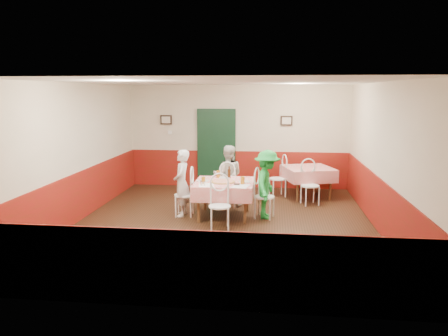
# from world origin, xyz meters

# --- Properties ---
(floor) EXTENTS (7.00, 7.00, 0.00)m
(floor) POSITION_xyz_m (0.00, 0.00, 0.00)
(floor) COLOR black
(floor) RESTS_ON ground
(ceiling) EXTENTS (7.00, 7.00, 0.00)m
(ceiling) POSITION_xyz_m (0.00, 0.00, 2.80)
(ceiling) COLOR white
(ceiling) RESTS_ON back_wall
(back_wall) EXTENTS (6.00, 0.10, 2.80)m
(back_wall) POSITION_xyz_m (0.00, 3.50, 1.40)
(back_wall) COLOR beige
(back_wall) RESTS_ON ground
(front_wall) EXTENTS (6.00, 0.10, 2.80)m
(front_wall) POSITION_xyz_m (0.00, -3.50, 1.40)
(front_wall) COLOR beige
(front_wall) RESTS_ON ground
(left_wall) EXTENTS (0.10, 7.00, 2.80)m
(left_wall) POSITION_xyz_m (-3.00, 0.00, 1.40)
(left_wall) COLOR beige
(left_wall) RESTS_ON ground
(right_wall) EXTENTS (0.10, 7.00, 2.80)m
(right_wall) POSITION_xyz_m (3.00, 0.00, 1.40)
(right_wall) COLOR beige
(right_wall) RESTS_ON ground
(wainscot_back) EXTENTS (6.00, 0.03, 1.00)m
(wainscot_back) POSITION_xyz_m (0.00, 3.48, 0.50)
(wainscot_back) COLOR maroon
(wainscot_back) RESTS_ON ground
(wainscot_front) EXTENTS (6.00, 0.03, 1.00)m
(wainscot_front) POSITION_xyz_m (0.00, -3.48, 0.50)
(wainscot_front) COLOR maroon
(wainscot_front) RESTS_ON ground
(wainscot_left) EXTENTS (0.03, 7.00, 1.00)m
(wainscot_left) POSITION_xyz_m (-2.98, 0.00, 0.50)
(wainscot_left) COLOR maroon
(wainscot_left) RESTS_ON ground
(wainscot_right) EXTENTS (0.03, 7.00, 1.00)m
(wainscot_right) POSITION_xyz_m (2.98, 0.00, 0.50)
(wainscot_right) COLOR maroon
(wainscot_right) RESTS_ON ground
(door) EXTENTS (0.96, 0.06, 2.10)m
(door) POSITION_xyz_m (-0.60, 3.45, 1.05)
(door) COLOR black
(door) RESTS_ON ground
(picture_left) EXTENTS (0.32, 0.03, 0.26)m
(picture_left) POSITION_xyz_m (-2.00, 3.45, 1.85)
(picture_left) COLOR black
(picture_left) RESTS_ON back_wall
(picture_right) EXTENTS (0.32, 0.03, 0.26)m
(picture_right) POSITION_xyz_m (1.30, 3.45, 1.85)
(picture_right) COLOR black
(picture_right) RESTS_ON back_wall
(thermostat) EXTENTS (0.10, 0.03, 0.10)m
(thermostat) POSITION_xyz_m (-1.90, 3.45, 1.50)
(thermostat) COLOR white
(thermostat) RESTS_ON back_wall
(main_table) EXTENTS (1.24, 1.24, 0.77)m
(main_table) POSITION_xyz_m (-0.05, 0.51, 0.38)
(main_table) COLOR red
(main_table) RESTS_ON ground
(second_table) EXTENTS (1.40, 1.40, 0.77)m
(second_table) POSITION_xyz_m (1.84, 2.49, 0.38)
(second_table) COLOR red
(second_table) RESTS_ON ground
(chair_left) EXTENTS (0.44, 0.44, 0.90)m
(chair_left) POSITION_xyz_m (-0.90, 0.49, 0.45)
(chair_left) COLOR white
(chair_left) RESTS_ON ground
(chair_right) EXTENTS (0.51, 0.51, 0.90)m
(chair_right) POSITION_xyz_m (0.80, 0.52, 0.45)
(chair_right) COLOR white
(chair_right) RESTS_ON ground
(chair_far) EXTENTS (0.45, 0.45, 0.90)m
(chair_far) POSITION_xyz_m (-0.06, 1.36, 0.45)
(chair_far) COLOR white
(chair_far) RESTS_ON ground
(chair_near) EXTENTS (0.48, 0.48, 0.90)m
(chair_near) POSITION_xyz_m (-0.04, -0.34, 0.45)
(chair_near) COLOR white
(chair_near) RESTS_ON ground
(chair_second_a) EXTENTS (0.53, 0.53, 0.90)m
(chair_second_a) POSITION_xyz_m (1.09, 2.49, 0.45)
(chair_second_a) COLOR white
(chair_second_a) RESTS_ON ground
(chair_second_b) EXTENTS (0.53, 0.53, 0.90)m
(chair_second_b) POSITION_xyz_m (1.84, 1.74, 0.45)
(chair_second_b) COLOR white
(chair_second_b) RESTS_ON ground
(pizza) EXTENTS (0.51, 0.51, 0.03)m
(pizza) POSITION_xyz_m (-0.07, 0.45, 0.78)
(pizza) COLOR #B74723
(pizza) RESTS_ON main_table
(plate_left) EXTENTS (0.25, 0.25, 0.01)m
(plate_left) POSITION_xyz_m (-0.49, 0.48, 0.77)
(plate_left) COLOR white
(plate_left) RESTS_ON main_table
(plate_right) EXTENTS (0.25, 0.25, 0.01)m
(plate_right) POSITION_xyz_m (0.37, 0.52, 0.77)
(plate_right) COLOR white
(plate_right) RESTS_ON main_table
(plate_far) EXTENTS (0.25, 0.25, 0.01)m
(plate_far) POSITION_xyz_m (-0.08, 0.90, 0.77)
(plate_far) COLOR white
(plate_far) RESTS_ON main_table
(glass_a) EXTENTS (0.08, 0.08, 0.14)m
(glass_a) POSITION_xyz_m (-0.44, 0.24, 0.83)
(glass_a) COLOR #BF7219
(glass_a) RESTS_ON main_table
(glass_b) EXTENTS (0.09, 0.09, 0.16)m
(glass_b) POSITION_xyz_m (0.35, 0.30, 0.84)
(glass_b) COLOR #BF7219
(glass_b) RESTS_ON main_table
(glass_c) EXTENTS (0.09, 0.09, 0.16)m
(glass_c) POSITION_xyz_m (-0.22, 0.93, 0.84)
(glass_c) COLOR #BF7219
(glass_c) RESTS_ON main_table
(beer_bottle) EXTENTS (0.07, 0.07, 0.23)m
(beer_bottle) POSITION_xyz_m (0.02, 0.90, 0.88)
(beer_bottle) COLOR #381C0A
(beer_bottle) RESTS_ON main_table
(shaker_a) EXTENTS (0.04, 0.04, 0.09)m
(shaker_a) POSITION_xyz_m (-0.45, 0.07, 0.81)
(shaker_a) COLOR silver
(shaker_a) RESTS_ON main_table
(shaker_b) EXTENTS (0.04, 0.04, 0.09)m
(shaker_b) POSITION_xyz_m (-0.39, 0.07, 0.81)
(shaker_b) COLOR silver
(shaker_b) RESTS_ON main_table
(shaker_c) EXTENTS (0.04, 0.04, 0.09)m
(shaker_c) POSITION_xyz_m (-0.48, 0.16, 0.81)
(shaker_c) COLOR #B23319
(shaker_c) RESTS_ON main_table
(menu_left) EXTENTS (0.36, 0.44, 0.00)m
(menu_left) POSITION_xyz_m (-0.37, 0.11, 0.76)
(menu_left) COLOR white
(menu_left) RESTS_ON main_table
(menu_right) EXTENTS (0.37, 0.45, 0.00)m
(menu_right) POSITION_xyz_m (0.33, 0.10, 0.76)
(menu_right) COLOR white
(menu_right) RESTS_ON main_table
(wallet) EXTENTS (0.11, 0.09, 0.02)m
(wallet) POSITION_xyz_m (0.25, 0.22, 0.77)
(wallet) COLOR black
(wallet) RESTS_ON main_table
(diner_left) EXTENTS (0.38, 0.54, 1.42)m
(diner_left) POSITION_xyz_m (-0.95, 0.49, 0.71)
(diner_left) COLOR gray
(diner_left) RESTS_ON ground
(diner_far) EXTENTS (0.72, 0.57, 1.42)m
(diner_far) POSITION_xyz_m (-0.07, 1.41, 0.71)
(diner_far) COLOR gray
(diner_far) RESTS_ON ground
(diner_right) EXTENTS (0.63, 0.98, 1.44)m
(diner_right) POSITION_xyz_m (0.85, 0.52, 0.72)
(diner_right) COLOR gray
(diner_right) RESTS_ON ground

